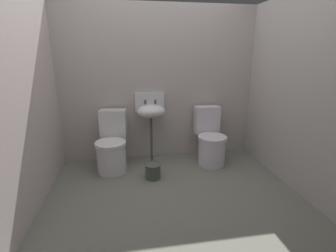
{
  "coord_description": "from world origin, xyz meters",
  "views": [
    {
      "loc": [
        -0.46,
        -2.47,
        1.52
      ],
      "look_at": [
        0.0,
        0.26,
        0.7
      ],
      "focal_mm": 26.18,
      "sensor_mm": 36.0,
      "label": 1
    }
  ],
  "objects_px": {
    "toilet_left": "(112,147)",
    "toilet_right": "(210,141)",
    "sink": "(151,111)",
    "bucket": "(153,171)"
  },
  "relations": [
    {
      "from": "toilet_left",
      "to": "toilet_right",
      "type": "distance_m",
      "value": 1.38
    },
    {
      "from": "sink",
      "to": "bucket",
      "type": "bearing_deg",
      "value": -94.14
    },
    {
      "from": "toilet_left",
      "to": "bucket",
      "type": "height_order",
      "value": "toilet_left"
    },
    {
      "from": "toilet_right",
      "to": "bucket",
      "type": "distance_m",
      "value": 0.96
    },
    {
      "from": "toilet_left",
      "to": "bucket",
      "type": "distance_m",
      "value": 0.66
    },
    {
      "from": "bucket",
      "to": "sink",
      "type": "bearing_deg",
      "value": 85.86
    },
    {
      "from": "toilet_left",
      "to": "toilet_right",
      "type": "height_order",
      "value": "same"
    },
    {
      "from": "toilet_left",
      "to": "sink",
      "type": "height_order",
      "value": "sink"
    },
    {
      "from": "toilet_left",
      "to": "sink",
      "type": "bearing_deg",
      "value": -154.82
    },
    {
      "from": "toilet_right",
      "to": "bucket",
      "type": "bearing_deg",
      "value": 23.6
    }
  ]
}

